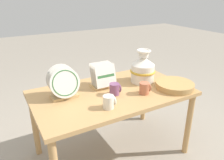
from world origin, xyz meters
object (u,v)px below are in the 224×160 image
Objects in this scene: dish_rack_round_plates at (64,84)px; mug_plum_glaze at (115,89)px; ceramic_vase at (143,69)px; wicker_charger_stack at (175,85)px; mug_cream_glaze at (109,102)px; mug_terracotta_glaze at (145,88)px; dish_rack_square_plates at (103,78)px.

mug_plum_glaze is (0.40, -0.17, -0.07)m from dish_rack_round_plates.
mug_plum_glaze is (-0.38, -0.12, -0.09)m from ceramic_vase.
mug_cream_glaze is at bearing -177.85° from wicker_charger_stack.
mug_cream_glaze is at bearing -130.90° from mug_plum_glaze.
mug_terracotta_glaze is 0.26m from mug_plum_glaze.
mug_terracotta_glaze reaches higher than wicker_charger_stack.
wicker_charger_stack is 3.42× the size of mug_terracotta_glaze.
dish_rack_square_plates reaches higher than mug_cream_glaze.
mug_plum_glaze is at bearing 49.10° from mug_cream_glaze.
dish_rack_round_plates is 0.39m from dish_rack_square_plates.
dish_rack_square_plates is 0.67m from wicker_charger_stack.
dish_rack_square_plates is at bearing 127.79° from mug_terracotta_glaze.
wicker_charger_stack is 3.42× the size of mug_cream_glaze.
dish_rack_round_plates reaches higher than mug_terracotta_glaze.
ceramic_vase reaches higher than mug_terracotta_glaze.
mug_terracotta_glaze is 1.00× the size of mug_plum_glaze.
dish_rack_square_plates is 2.16× the size of mug_terracotta_glaze.
dish_rack_round_plates is at bearing 161.40° from wicker_charger_stack.
ceramic_vase is at bearing 57.60° from mug_terracotta_glaze.
dish_rack_square_plates is at bearing 92.98° from mug_plum_glaze.
dish_rack_square_plates is at bearing 5.76° from dish_rack_round_plates.
mug_terracotta_glaze is (0.25, -0.32, -0.04)m from dish_rack_square_plates.
mug_terracotta_glaze and mug_plum_glaze have the same top height.
dish_rack_square_plates is (0.39, 0.04, -0.03)m from dish_rack_round_plates.
dish_rack_square_plates is 2.16× the size of mug_plum_glaze.
ceramic_vase is at bearing -12.47° from dish_rack_square_plates.
mug_plum_glaze reaches higher than wicker_charger_stack.
mug_terracotta_glaze and mug_cream_glaze have the same top height.
dish_rack_round_plates is 0.77× the size of wicker_charger_stack.
ceramic_vase is 0.93× the size of wicker_charger_stack.
ceramic_vase reaches higher than mug_plum_glaze.
ceramic_vase is at bearing 17.13° from mug_plum_glaze.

